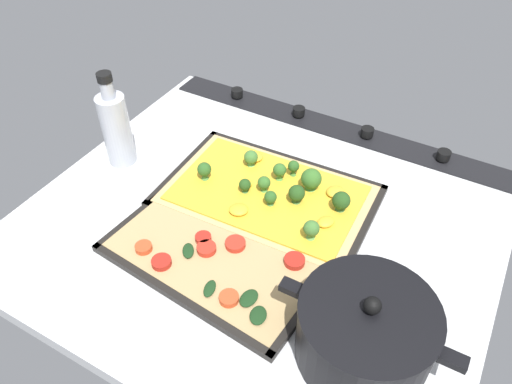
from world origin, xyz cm
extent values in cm
cube|color=silver|center=(0.00, 0.00, -1.50)|extent=(82.25, 73.01, 3.00)
cube|color=black|center=(0.00, -33.01, 0.40)|extent=(78.96, 7.00, 0.80)
cylinder|color=black|center=(-24.68, -33.01, 1.70)|extent=(2.80, 2.80, 1.80)
cylinder|color=black|center=(-8.23, -33.01, 1.70)|extent=(2.80, 2.80, 1.80)
cylinder|color=black|center=(8.23, -33.01, 1.70)|extent=(2.80, 2.80, 1.80)
cylinder|color=black|center=(24.68, -33.01, 1.70)|extent=(2.80, 2.80, 1.80)
cube|color=black|center=(1.45, -5.24, 0.25)|extent=(40.21, 27.01, 0.50)
cube|color=black|center=(1.88, -17.46, 0.65)|extent=(39.35, 2.57, 1.30)
cube|color=black|center=(1.02, 6.98, 0.65)|extent=(39.35, 2.57, 1.30)
cube|color=black|center=(-17.61, -5.91, 0.65)|extent=(2.10, 25.68, 1.30)
cube|color=black|center=(20.50, -4.58, 0.65)|extent=(2.10, 25.68, 1.30)
cube|color=tan|center=(1.45, -5.24, 1.00)|extent=(37.72, 24.53, 1.00)
cube|color=gold|center=(1.45, -5.24, 1.70)|extent=(34.69, 22.10, 0.40)
cone|color=#68AD54|center=(-10.46, 1.31, 2.54)|extent=(1.53, 1.53, 1.27)
sphere|color=#427533|center=(-10.46, 1.31, 4.22)|extent=(2.79, 2.79, 2.79)
cone|color=#68AD54|center=(8.05, -10.66, 2.37)|extent=(1.52, 1.52, 0.95)
sphere|color=#427533|center=(8.05, -10.66, 3.89)|extent=(2.77, 2.77, 2.77)
cone|color=#427635|center=(5.15, -3.31, 2.34)|extent=(1.23, 1.23, 0.87)
sphere|color=#264C1C|center=(5.15, -3.31, 3.62)|extent=(2.24, 2.24, 2.24)
cone|color=#4D8B3F|center=(-0.59, -12.07, 2.57)|extent=(1.23, 1.23, 1.34)
sphere|color=#2D5B23|center=(-0.59, -12.07, 4.08)|extent=(2.23, 2.23, 2.23)
cone|color=#427635|center=(-4.42, -5.53, 2.39)|extent=(1.67, 1.67, 0.98)
sphere|color=#264C1C|center=(-4.42, -5.53, 4.02)|extent=(3.04, 3.04, 3.04)
cone|color=#427635|center=(-12.21, -7.59, 2.39)|extent=(1.81, 1.81, 0.97)
sphere|color=#264C1C|center=(-12.21, -7.59, 4.10)|extent=(3.28, 3.28, 3.28)
cone|color=#5B9F46|center=(-5.18, -10.13, 2.39)|extent=(2.14, 2.14, 0.98)
sphere|color=#386B28|center=(-5.18, -10.13, 4.34)|extent=(3.88, 3.88, 3.88)
cone|color=#5B9F46|center=(1.18, -9.63, 2.58)|extent=(1.41, 1.41, 1.35)
sphere|color=#386B28|center=(1.18, -9.63, 4.21)|extent=(2.57, 2.57, 2.57)
cone|color=#5B9F46|center=(2.18, -5.29, 2.43)|extent=(1.34, 1.34, 1.07)
sphere|color=#386B28|center=(2.18, -5.29, 3.88)|extent=(2.44, 2.44, 2.44)
cone|color=#4D8B3F|center=(-0.62, -2.59, 2.36)|extent=(1.27, 1.27, 0.93)
sphere|color=#2D5B23|center=(-0.62, -2.59, 3.69)|extent=(2.30, 2.30, 2.30)
cone|color=#4D8B3F|center=(13.76, -2.75, 2.56)|extent=(1.48, 1.48, 1.32)
sphere|color=#2D5B23|center=(13.76, -2.75, 4.23)|extent=(2.70, 2.70, 2.70)
ellipsoid|color=gold|center=(8.37, -12.88, 2.40)|extent=(4.46, 4.39, 1.16)
ellipsoid|color=gold|center=(-9.89, -11.01, 2.43)|extent=(4.59, 4.69, 1.24)
ellipsoid|color=gold|center=(3.44, 1.89, 2.42)|extent=(4.66, 4.56, 1.22)
ellipsoid|color=gold|center=(5.84, -5.11, 2.28)|extent=(3.26, 3.26, 0.88)
ellipsoid|color=gold|center=(-11.41, -2.98, 2.39)|extent=(3.77, 4.07, 1.14)
cube|color=black|center=(2.04, 10.90, 0.25)|extent=(38.47, 26.32, 0.50)
cube|color=black|center=(1.04, 0.02, 0.65)|extent=(36.47, 4.54, 1.30)
cube|color=black|center=(3.05, 21.79, 0.65)|extent=(36.47, 4.54, 1.30)
cube|color=black|center=(-15.54, 12.52, 0.65)|extent=(3.31, 23.08, 1.30)
cube|color=black|center=(19.63, 9.29, 0.65)|extent=(3.31, 23.08, 1.30)
cube|color=tan|center=(2.04, 10.90, 0.95)|extent=(35.86, 23.71, 0.90)
cylinder|color=#D14723|center=(12.98, 16.99, 1.90)|extent=(2.87, 2.87, 1.00)
cylinder|color=#B22319|center=(-10.32, 7.21, 1.90)|extent=(3.45, 3.45, 1.00)
cylinder|color=red|center=(-0.35, 8.78, 1.90)|extent=(3.48, 3.48, 1.00)
cylinder|color=#D14723|center=(-4.83, 18.67, 1.90)|extent=(3.08, 3.08, 1.00)
cylinder|color=#B22319|center=(5.44, 10.35, 1.90)|extent=(2.79, 2.79, 1.00)
cylinder|color=#B22319|center=(8.45, 18.05, 1.90)|extent=(3.29, 3.29, 1.00)
cylinder|color=red|center=(3.67, 12.03, 1.90)|extent=(3.29, 3.29, 1.00)
ellipsoid|color=#193819|center=(-10.16, 19.09, 1.80)|extent=(3.43, 4.01, 0.60)
ellipsoid|color=#193819|center=(-7.43, 17.12, 1.80)|extent=(2.71, 3.72, 0.60)
ellipsoid|color=#193819|center=(-1.23, 18.54, 1.80)|extent=(2.59, 3.66, 0.60)
ellipsoid|color=#193819|center=(6.13, 13.83, 1.80)|extent=(3.52, 3.84, 0.60)
cylinder|color=black|center=(-25.24, 16.22, 4.68)|extent=(18.71, 18.71, 9.37)
cylinder|color=black|center=(-25.24, 16.22, 9.77)|extent=(19.08, 19.08, 0.80)
sphere|color=black|center=(-25.24, 16.22, 11.37)|extent=(2.40, 2.40, 2.40)
cube|color=black|center=(-36.40, 16.22, 7.68)|extent=(3.60, 2.00, 1.20)
cube|color=black|center=(-14.09, 16.22, 7.68)|extent=(3.60, 2.00, 1.20)
cylinder|color=#B7BCC6|center=(33.14, -1.06, 7.51)|extent=(5.65, 5.65, 15.02)
cylinder|color=#B7BCC6|center=(33.14, -1.06, 16.77)|extent=(2.54, 2.54, 3.50)
cylinder|color=black|center=(33.14, -1.06, 19.32)|extent=(2.82, 2.82, 1.60)
camera|label=1|loc=(-30.35, 55.74, 65.04)|focal=34.94mm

